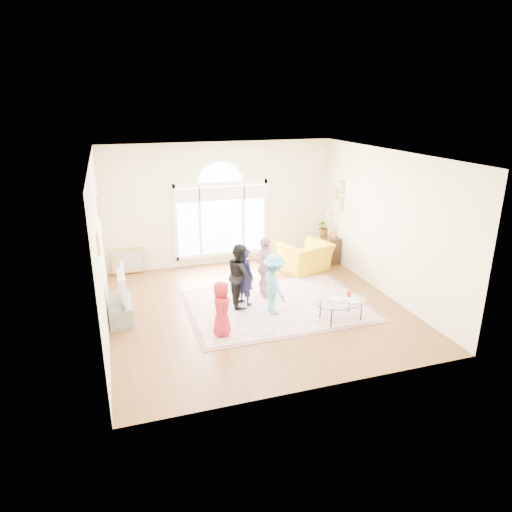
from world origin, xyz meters
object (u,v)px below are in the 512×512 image
object	(u,v)px
tv_console	(121,310)
coffee_table	(341,302)
television	(119,286)
armchair	(306,257)
area_rug	(277,306)

from	to	relation	value
tv_console	coffee_table	xyz separation A→B (m)	(4.17, -1.37, 0.19)
television	armchair	size ratio (longest dim) A/B	0.96
tv_console	coffee_table	size ratio (longest dim) A/B	0.85
coffee_table	armchair	xyz separation A→B (m)	(0.46, 2.79, -0.03)
area_rug	armchair	size ratio (longest dim) A/B	3.14
television	tv_console	bearing A→B (deg)	180.00
tv_console	coffee_table	bearing A→B (deg)	-18.13
television	coffee_table	size ratio (longest dim) A/B	0.94
tv_console	television	size ratio (longest dim) A/B	0.91
area_rug	tv_console	distance (m)	3.22
television	armchair	bearing A→B (deg)	17.11
area_rug	coffee_table	xyz separation A→B (m)	(0.98, -1.01, 0.39)
area_rug	tv_console	world-z (taller)	tv_console
area_rug	armchair	distance (m)	2.32
television	area_rug	bearing A→B (deg)	-6.44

